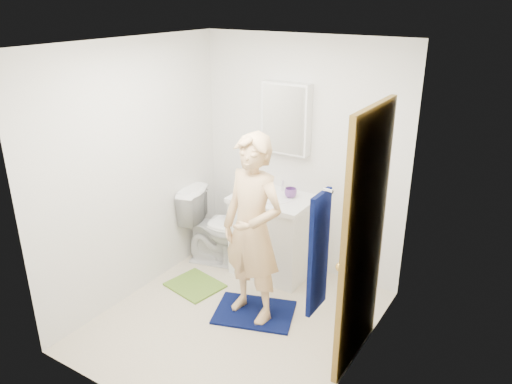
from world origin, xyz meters
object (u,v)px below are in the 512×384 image
toothbrush_cup (291,193)px  toilet (221,227)px  vanity_cabinet (273,237)px  medicine_cabinet (286,118)px  soap_dispenser (247,182)px  towel (318,253)px  man (253,230)px

toothbrush_cup → toilet: bearing=-165.0°
vanity_cabinet → toothbrush_cup: bearing=26.6°
medicine_cabinet → toothbrush_cup: bearing=-44.6°
soap_dispenser → toothbrush_cup: size_ratio=1.74×
vanity_cabinet → medicine_cabinet: (0.00, 0.22, 1.20)m
vanity_cabinet → toilet: bearing=-168.3°
vanity_cabinet → toothbrush_cup: toothbrush_cup is taller
toothbrush_cup → towel: bearing=-56.6°
man → vanity_cabinet: bearing=116.2°
medicine_cabinet → toilet: bearing=-149.2°
toilet → medicine_cabinet: bearing=-73.9°
man → toilet: bearing=150.4°
towel → soap_dispenser: size_ratio=3.77×
towel → toilet: towel is taller
soap_dispenser → man: 0.92m
towel → vanity_cabinet: bearing=128.5°
vanity_cabinet → towel: size_ratio=1.00×
towel → toilet: bearing=142.1°
toilet → man: man is taller
vanity_cabinet → toilet: 0.59m
man → soap_dispenser: bearing=134.8°
vanity_cabinet → toothbrush_cup: size_ratio=6.55×
medicine_cabinet → toilet: 1.36m
soap_dispenser → medicine_cabinet: bearing=39.6°
soap_dispenser → man: man is taller
towel → toothbrush_cup: size_ratio=6.55×
toilet → toothbrush_cup: bearing=-89.7°
vanity_cabinet → toilet: size_ratio=0.96×
toothbrush_cup → man: 0.85m
vanity_cabinet → soap_dispenser: 0.63m
towel → soap_dispenser: (-1.48, 1.46, -0.29)m
soap_dispenser → man: size_ratio=0.13×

